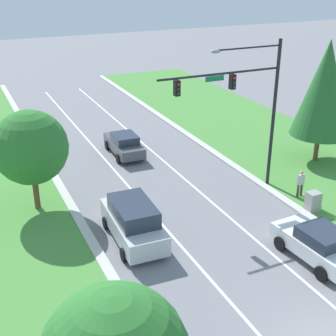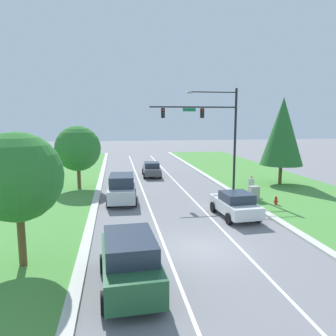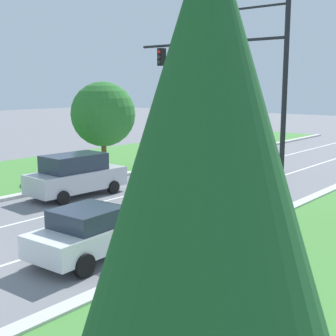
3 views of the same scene
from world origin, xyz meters
TOP-DOWN VIEW (x-y plane):
  - traffic_signal_mast at (4.07, 12.21)m, footprint 7.46×0.41m
  - silver_suv at (-3.68, 9.78)m, footprint 2.32×5.04m
  - graphite_sedan at (-0.25, 20.51)m, footprint 2.04×4.53m
  - white_sedan at (3.37, 4.70)m, footprint 2.32×4.41m
  - utility_cabinet at (6.23, 8.32)m, footprint 0.70×0.60m
  - pedestrian at (6.73, 10.00)m, footprint 0.40×0.24m
  - fire_hydrant at (7.33, 6.92)m, footprint 0.34×0.20m
  - oak_near_left_tree at (-7.36, 15.02)m, footprint 4.00×4.00m
  - conifer_far_right_tree at (11.78, -1.04)m, footprint 2.84×2.84m

SIDE VIEW (x-z plane):
  - fire_hydrant at x=7.33m, z-range -0.01..0.69m
  - utility_cabinet at x=6.23m, z-range 0.00..1.18m
  - graphite_sedan at x=-0.25m, z-range 0.01..1.59m
  - white_sedan at x=3.37m, z-range 0.02..1.67m
  - pedestrian at x=6.73m, z-range 0.09..1.78m
  - silver_suv at x=-3.68m, z-range 0.01..2.11m
  - oak_near_left_tree at x=-7.36m, z-range 0.82..6.48m
  - conifer_far_right_tree at x=11.78m, z-range 1.17..8.10m
  - traffic_signal_mast at x=4.07m, z-range 1.39..10.18m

